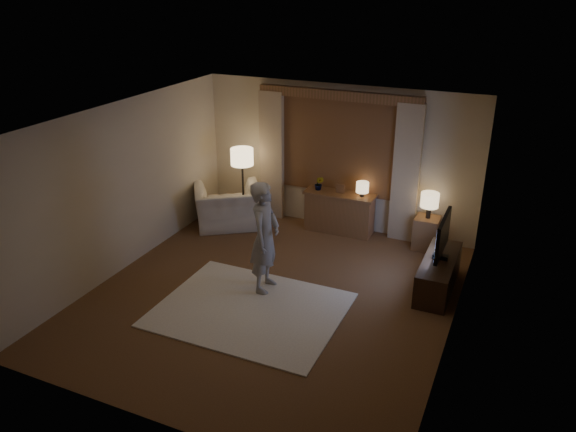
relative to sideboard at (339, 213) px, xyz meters
The scene contains 13 objects.
room 2.23m from the sideboard, 94.31° to the right, with size 5.04×5.54×2.64m.
rug 3.00m from the sideboard, 95.02° to the right, with size 2.50×2.00×0.02m, color white.
sideboard is the anchor object (origin of this frame).
picture_frame 0.45m from the sideboard, behind, with size 0.16×0.02×0.20m, color brown.
plant 0.64m from the sideboard, behind, with size 0.17×0.13×0.30m, color #999999.
table_lamp_sideboard 0.68m from the sideboard, ahead, with size 0.22×0.22×0.30m.
floor_lamp 1.99m from the sideboard, behind, with size 0.41×0.41×1.42m.
armchair 2.04m from the sideboard, 162.73° to the right, with size 1.16×1.02×0.76m, color beige.
side_table 1.57m from the sideboard, ahead, with size 0.40×0.40×0.56m, color brown.
table_lamp_side 1.65m from the sideboard, ahead, with size 0.30×0.30×0.44m.
tv_stand 2.40m from the sideboard, 33.61° to the right, with size 0.45×1.40×0.50m, color black.
tv 2.45m from the sideboard, 33.63° to the right, with size 0.22×0.91×0.66m.
person 2.44m from the sideboard, 97.62° to the right, with size 0.61×0.40×1.66m, color #9E9892.
Camera 1 is at (3.07, -6.32, 4.29)m, focal length 35.00 mm.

